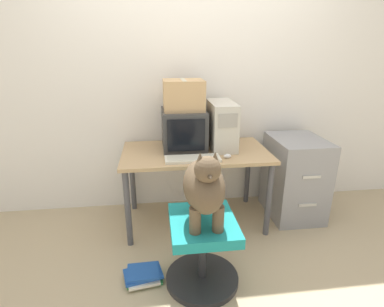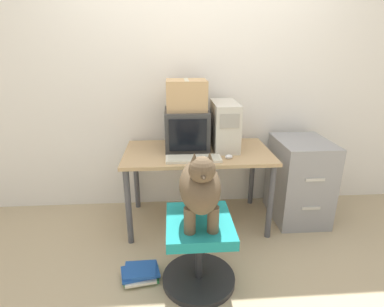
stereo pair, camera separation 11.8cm
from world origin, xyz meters
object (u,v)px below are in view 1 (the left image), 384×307
Objects in this scene: office_chair at (203,248)px; filing_cabinet at (294,177)px; dog at (204,185)px; book_stack_floor at (143,275)px; crt_monitor at (184,129)px; pc_tower at (221,125)px; cardboard_box at (184,95)px; keyboard at (193,159)px.

filing_cabinet is at bearing 38.27° from office_chair.
book_stack_floor is at bearing 168.31° from dog.
crt_monitor is at bearing 92.18° from office_chair.
pc_tower is at bearing 48.90° from book_stack_floor.
cardboard_box reaches higher than office_chair.
filing_cabinet is 1.65m from book_stack_floor.
filing_cabinet is (0.72, -0.07, -0.52)m from pc_tower.
crt_monitor is 0.34m from pc_tower.
cardboard_box reaches higher than keyboard.
book_stack_floor is at bearing -152.42° from filing_cabinet.
dog reaches higher than keyboard.
filing_cabinet is 2.64× the size of book_stack_floor.
filing_cabinet is 1.32m from cardboard_box.
cardboard_box is at bearing 90.00° from crt_monitor.
pc_tower reaches higher than office_chair.
keyboard is 0.88× the size of office_chair.
dog is 1.01m from cardboard_box.
book_stack_floor is at bearing -114.44° from crt_monitor.
crt_monitor is at bearing 177.82° from pc_tower.
pc_tower is 0.47m from keyboard.
pc_tower is at bearing 70.94° from office_chair.
crt_monitor is 0.37m from keyboard.
office_chair is at bearing -7.86° from book_stack_floor.
filing_cabinet is 2.25× the size of cardboard_box.
office_chair is 0.48m from book_stack_floor.
filing_cabinet is (1.05, -0.08, -0.49)m from crt_monitor.
office_chair is 0.66× the size of filing_cabinet.
cardboard_box reaches higher than filing_cabinet.
crt_monitor is 1.24m from book_stack_floor.
crt_monitor reaches higher than book_stack_floor.
office_chair is 0.48m from dog.
office_chair is (0.03, -0.89, -0.59)m from crt_monitor.
book_stack_floor is (-1.43, -0.75, -0.35)m from filing_cabinet.
pc_tower reaches higher than keyboard.
keyboard is 0.87× the size of dog.
keyboard is at bearing 89.68° from dog.
filing_cabinet is at bearing -5.70° from pc_tower.
pc_tower is 1.12m from office_chair.
office_chair is at bearing -87.82° from crt_monitor.
crt_monitor reaches higher than dog.
pc_tower is 1.35× the size of cardboard_box.
cardboard_box is (-0.34, 0.02, 0.27)m from pc_tower.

